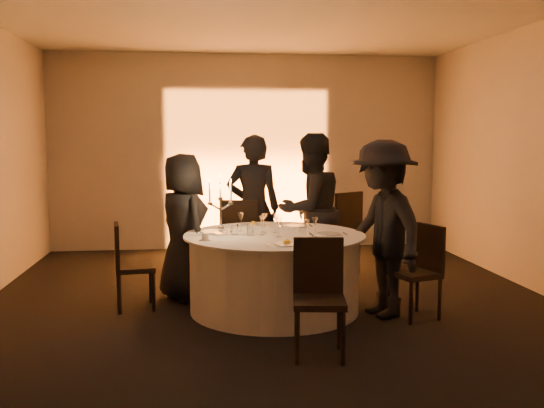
{
  "coord_description": "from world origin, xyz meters",
  "views": [
    {
      "loc": [
        -0.72,
        -5.89,
        1.73
      ],
      "look_at": [
        0.0,
        0.2,
        1.05
      ],
      "focal_mm": 40.0,
      "sensor_mm": 36.0,
      "label": 1
    }
  ],
  "objects": [
    {
      "name": "floor",
      "position": [
        0.0,
        0.0,
        0.0
      ],
      "size": [
        7.0,
        7.0,
        0.0
      ],
      "primitive_type": "plane",
      "color": "black",
      "rests_on": "ground"
    },
    {
      "name": "ceiling",
      "position": [
        0.0,
        0.0,
        3.0
      ],
      "size": [
        7.0,
        7.0,
        0.0
      ],
      "primitive_type": "plane",
      "rotation": [
        3.14,
        0.0,
        0.0
      ],
      "color": "silver",
      "rests_on": "wall_back"
    },
    {
      "name": "wall_back",
      "position": [
        0.0,
        3.5,
        1.5
      ],
      "size": [
        7.0,
        0.0,
        7.0
      ],
      "primitive_type": "plane",
      "rotation": [
        1.57,
        0.0,
        0.0
      ],
      "color": "beige",
      "rests_on": "floor"
    },
    {
      "name": "wall_front",
      "position": [
        0.0,
        -3.5,
        1.5
      ],
      "size": [
        7.0,
        0.0,
        7.0
      ],
      "primitive_type": "plane",
      "rotation": [
        -1.57,
        0.0,
        0.0
      ],
      "color": "beige",
      "rests_on": "floor"
    },
    {
      "name": "uplighter_fixture",
      "position": [
        0.0,
        3.2,
        0.05
      ],
      "size": [
        0.25,
        0.12,
        0.1
      ],
      "primitive_type": "cube",
      "color": "black",
      "rests_on": "floor"
    },
    {
      "name": "banquet_table",
      "position": [
        0.0,
        0.0,
        0.38
      ],
      "size": [
        1.8,
        1.8,
        0.77
      ],
      "color": "black",
      "rests_on": "floor"
    },
    {
      "name": "chair_left",
      "position": [
        -1.46,
        0.21,
        0.49
      ],
      "size": [
        0.44,
        0.44,
        0.87
      ],
      "rotation": [
        0.0,
        0.0,
        1.73
      ],
      "color": "black",
      "rests_on": "floor"
    },
    {
      "name": "chair_back_left",
      "position": [
        -0.25,
        1.29,
        0.56
      ],
      "size": [
        0.5,
        0.5,
        0.99
      ],
      "rotation": [
        0.0,
        0.0,
        2.97
      ],
      "color": "black",
      "rests_on": "floor"
    },
    {
      "name": "chair_back_right",
      "position": [
        1.03,
        1.46,
        0.6
      ],
      "size": [
        0.64,
        0.64,
        1.05
      ],
      "rotation": [
        0.0,
        0.0,
        -2.57
      ],
      "color": "black",
      "rests_on": "floor"
    },
    {
      "name": "chair_right",
      "position": [
        1.37,
        -0.4,
        0.5
      ],
      "size": [
        0.49,
        0.49,
        0.89
      ],
      "rotation": [
        0.0,
        0.0,
        -1.26
      ],
      "color": "black",
      "rests_on": "floor"
    },
    {
      "name": "chair_front",
      "position": [
        0.2,
        -1.26,
        0.52
      ],
      "size": [
        0.46,
        0.46,
        0.92
      ],
      "rotation": [
        0.0,
        0.0,
        -0.14
      ],
      "color": "black",
      "rests_on": "floor"
    },
    {
      "name": "guest_left",
      "position": [
        -0.91,
        0.52,
        0.78
      ],
      "size": [
        0.81,
        0.91,
        1.56
      ],
      "primitive_type": "imported",
      "rotation": [
        0.0,
        0.0,
        2.09
      ],
      "color": "black",
      "rests_on": "floor"
    },
    {
      "name": "guest_back_left",
      "position": [
        -0.1,
        1.31,
        0.88
      ],
      "size": [
        0.67,
        0.47,
        1.76
      ],
      "primitive_type": "imported",
      "rotation": [
        0.0,
        0.0,
        3.07
      ],
      "color": "black",
      "rests_on": "floor"
    },
    {
      "name": "guest_back_right",
      "position": [
        0.54,
        0.96,
        0.89
      ],
      "size": [
        1.08,
        1.01,
        1.78
      ],
      "primitive_type": "imported",
      "rotation": [
        0.0,
        0.0,
        -2.63
      ],
      "color": "black",
      "rests_on": "floor"
    },
    {
      "name": "guest_right",
      "position": [
        1.01,
        -0.3,
        0.85
      ],
      "size": [
        0.92,
        1.24,
        1.71
      ],
      "primitive_type": "imported",
      "rotation": [
        0.0,
        0.0,
        -1.28
      ],
      "color": "black",
      "rests_on": "floor"
    },
    {
      "name": "plate_left",
      "position": [
        -0.59,
        0.19,
        0.78
      ],
      "size": [
        0.36,
        0.28,
        0.01
      ],
      "color": "white",
      "rests_on": "banquet_table"
    },
    {
      "name": "plate_back_left",
      "position": [
        -0.16,
        0.59,
        0.79
      ],
      "size": [
        0.36,
        0.28,
        0.08
      ],
      "color": "white",
      "rests_on": "banquet_table"
    },
    {
      "name": "plate_back_right",
      "position": [
        0.29,
        0.49,
        0.78
      ],
      "size": [
        0.36,
        0.24,
        0.01
      ],
      "color": "white",
      "rests_on": "banquet_table"
    },
    {
      "name": "plate_right",
      "position": [
        0.52,
        -0.09,
        0.78
      ],
      "size": [
        0.36,
        0.24,
        0.01
      ],
      "color": "white",
      "rests_on": "banquet_table"
    },
    {
      "name": "plate_front",
      "position": [
        0.04,
        -0.61,
        0.79
      ],
      "size": [
        0.36,
        0.25,
        0.08
      ],
      "color": "white",
      "rests_on": "banquet_table"
    },
    {
      "name": "coffee_cup",
      "position": [
        -0.69,
        -0.28,
        0.8
      ],
      "size": [
        0.11,
        0.11,
        0.07
      ],
      "color": "white",
      "rests_on": "banquet_table"
    },
    {
      "name": "candelabra",
      "position": [
        -0.53,
        0.02,
        0.98
      ],
      "size": [
        0.25,
        0.12,
        0.6
      ],
      "color": "silver",
      "rests_on": "banquet_table"
    },
    {
      "name": "wine_glass_a",
      "position": [
        0.02,
        -0.18,
        0.91
      ],
      "size": [
        0.07,
        0.07,
        0.19
      ],
      "color": "white",
      "rests_on": "banquet_table"
    },
    {
      "name": "wine_glass_b",
      "position": [
        -0.13,
        -0.04,
        0.91
      ],
      "size": [
        0.07,
        0.07,
        0.19
      ],
      "color": "white",
      "rests_on": "banquet_table"
    },
    {
      "name": "wine_glass_c",
      "position": [
        0.37,
        -0.21,
        0.91
      ],
      "size": [
        0.07,
        0.07,
        0.19
      ],
      "color": "white",
      "rests_on": "banquet_table"
    },
    {
      "name": "wine_glass_d",
      "position": [
        0.33,
        0.38,
        0.91
      ],
      "size": [
        0.07,
        0.07,
        0.19
      ],
      "color": "white",
      "rests_on": "banquet_table"
    },
    {
      "name": "wine_glass_e",
      "position": [
        -0.09,
        0.12,
        0.91
      ],
      "size": [
        0.07,
        0.07,
        0.19
      ],
      "color": "white",
      "rests_on": "banquet_table"
    },
    {
      "name": "wine_glass_f",
      "position": [
        0.03,
        0.09,
        0.91
      ],
      "size": [
        0.07,
        0.07,
        0.19
      ],
      "color": "white",
      "rests_on": "banquet_table"
    },
    {
      "name": "wine_glass_g",
      "position": [
        0.27,
        -0.33,
        0.91
      ],
      "size": [
        0.07,
        0.07,
        0.19
      ],
      "color": "white",
      "rests_on": "banquet_table"
    },
    {
      "name": "wine_glass_h",
      "position": [
        -0.32,
        0.23,
        0.91
      ],
      "size": [
        0.07,
        0.07,
        0.19
      ],
      "color": "white",
      "rests_on": "banquet_table"
    },
    {
      "name": "tumbler_a",
      "position": [
        -0.23,
        0.1,
        0.82
      ],
      "size": [
        0.07,
        0.07,
        0.09
      ],
      "primitive_type": "cylinder",
      "color": "white",
      "rests_on": "banquet_table"
    },
    {
      "name": "tumbler_b",
      "position": [
        -0.25,
        -0.07,
        0.82
      ],
      "size": [
        0.07,
        0.07,
        0.09
      ],
      "primitive_type": "cylinder",
      "color": "white",
      "rests_on": "banquet_table"
    },
    {
      "name": "tumbler_c",
      "position": [
        -0.39,
        0.03,
        0.82
      ],
      "size": [
        0.07,
        0.07,
        0.09
      ],
      "primitive_type": "cylinder",
      "color": "white",
      "rests_on": "banquet_table"
    }
  ]
}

